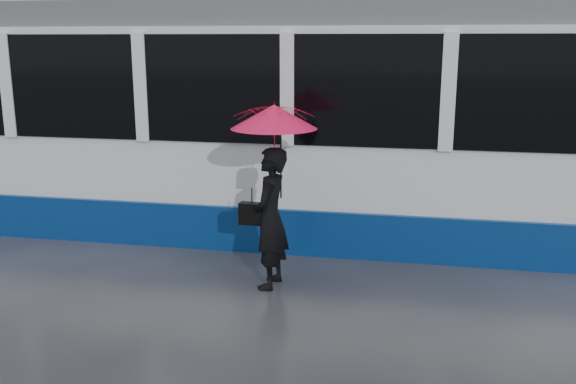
# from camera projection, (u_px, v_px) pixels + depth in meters

# --- Properties ---
(ground) EXTENTS (90.00, 90.00, 0.00)m
(ground) POSITION_uv_depth(u_px,v_px,m) (224.00, 285.00, 7.57)
(ground) COLOR #28282D
(ground) RESTS_ON ground
(rails) EXTENTS (34.00, 1.51, 0.02)m
(rails) POSITION_uv_depth(u_px,v_px,m) (271.00, 226.00, 9.96)
(rails) COLOR #3F3D38
(rails) RESTS_ON ground
(tram) EXTENTS (26.00, 2.56, 3.35)m
(tram) POSITION_uv_depth(u_px,v_px,m) (337.00, 123.00, 9.38)
(tram) COLOR white
(tram) RESTS_ON ground
(woman) EXTENTS (0.43, 0.63, 1.65)m
(woman) POSITION_uv_depth(u_px,v_px,m) (270.00, 218.00, 7.37)
(woman) COLOR black
(woman) RESTS_ON ground
(umbrella) EXTENTS (1.03, 1.03, 1.12)m
(umbrella) POSITION_uv_depth(u_px,v_px,m) (274.00, 134.00, 7.13)
(umbrella) COLOR #FB1550
(umbrella) RESTS_ON ground
(handbag) EXTENTS (0.30, 0.15, 0.44)m
(handbag) POSITION_uv_depth(u_px,v_px,m) (252.00, 214.00, 7.42)
(handbag) COLOR black
(handbag) RESTS_ON ground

